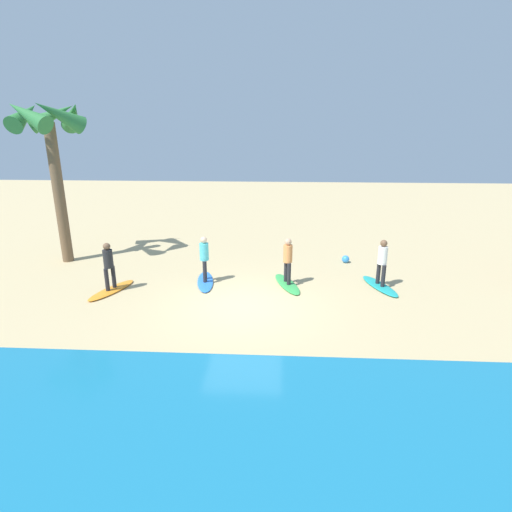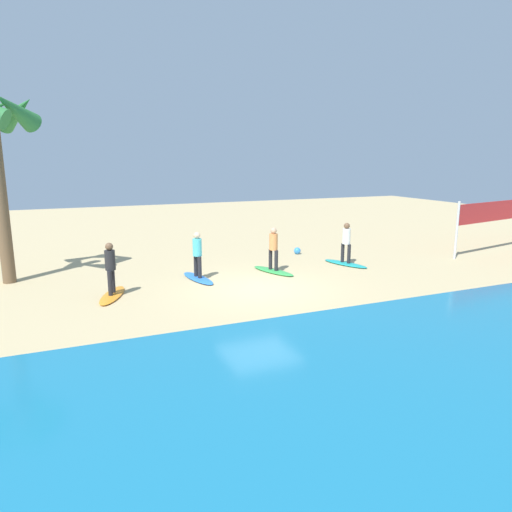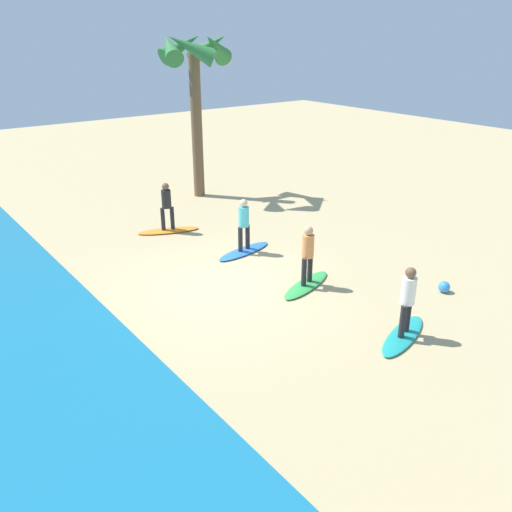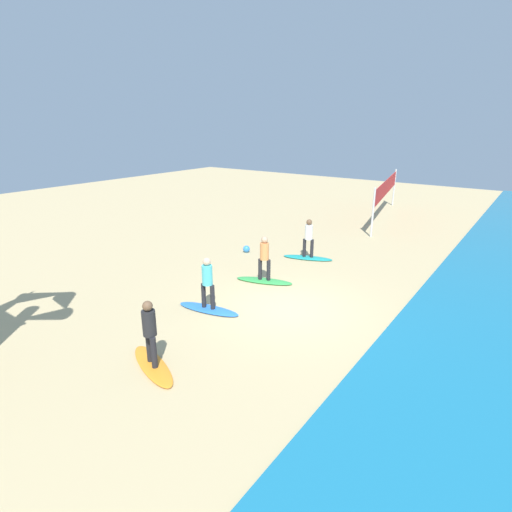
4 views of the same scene
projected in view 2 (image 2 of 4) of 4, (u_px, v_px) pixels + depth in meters
ground_plane at (259, 288)px, 15.55m from camera, size 60.00×60.00×0.00m
surfboard_teal at (345, 264)px, 18.99m from camera, size 1.21×2.17×0.09m
surfer_teal at (346, 240)px, 18.78m from camera, size 0.32×0.44×1.64m
surfboard_green at (273, 271)px, 17.75m from camera, size 1.19×2.17×0.09m
surfer_green at (273, 246)px, 17.55m from camera, size 0.32×0.44×1.64m
surfboard_blue at (198, 278)px, 16.68m from camera, size 0.91×2.16×0.09m
surfer_blue at (197, 251)px, 16.47m from camera, size 0.32×0.46×1.64m
surfboard_orange at (112, 295)px, 14.61m from camera, size 1.28×2.16×0.09m
surfer_orange at (110, 265)px, 14.40m from camera, size 0.32×0.44×1.64m
beach_ball at (297, 251)px, 21.08m from camera, size 0.31×0.31×0.31m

